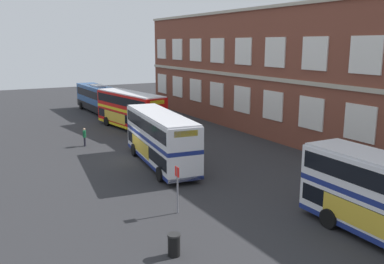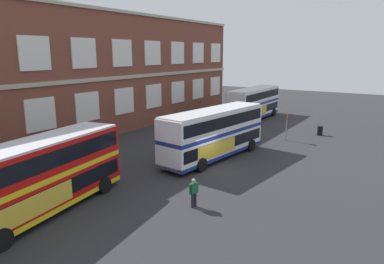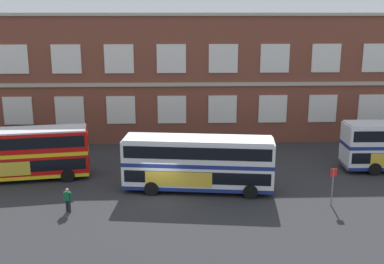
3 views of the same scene
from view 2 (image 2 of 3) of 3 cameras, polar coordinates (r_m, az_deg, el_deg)
ground_plane at (r=27.20m, az=-0.76°, el=-5.49°), size 120.00×120.00×0.00m
brick_terminal_building at (r=37.68m, az=-21.00°, el=8.50°), size 55.05×8.19×12.79m
double_decker_near at (r=20.32m, az=-23.98°, el=-6.70°), size 11.26×4.18×4.07m
double_decker_middle at (r=28.57m, az=3.63°, el=-0.14°), size 11.23×3.88×4.07m
double_decker_far at (r=46.17m, az=10.08°, el=4.68°), size 11.03×2.97×4.07m
waiting_passenger at (r=19.90m, az=0.29°, el=-9.69°), size 0.63×0.37×1.70m
bus_stand_flag at (r=35.67m, az=15.18°, el=1.21°), size 0.44×0.10×2.70m
station_litter_bin at (r=39.27m, az=20.14°, el=0.24°), size 0.60×0.60×1.03m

